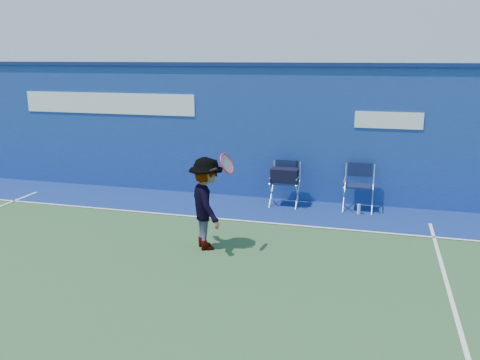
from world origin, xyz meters
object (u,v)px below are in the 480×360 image
(directors_chair_left, at_px, (285,187))
(water_bottle, at_px, (359,209))
(directors_chair_right, at_px, (358,196))
(tennis_player, at_px, (207,203))

(directors_chair_left, xyz_separation_m, water_bottle, (1.62, -0.22, -0.31))
(directors_chair_right, bearing_deg, tennis_player, -129.22)
(directors_chair_left, bearing_deg, directors_chair_right, 2.75)
(directors_chair_right, bearing_deg, directors_chair_left, -177.25)
(directors_chair_left, distance_m, water_bottle, 1.66)
(directors_chair_left, distance_m, tennis_player, 3.01)
(directors_chair_left, xyz_separation_m, tennis_player, (-0.82, -2.87, 0.38))
(directors_chair_left, relative_size, directors_chair_right, 0.99)
(directors_chair_right, xyz_separation_m, water_bottle, (0.03, -0.30, -0.20))
(directors_chair_right, xyz_separation_m, tennis_player, (-2.40, -2.94, 0.48))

